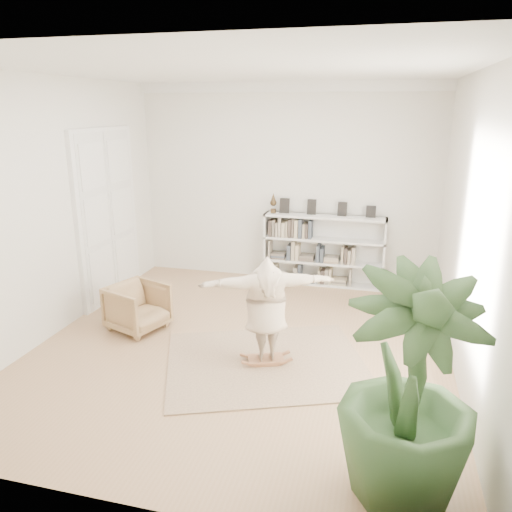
{
  "coord_description": "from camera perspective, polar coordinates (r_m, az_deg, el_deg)",
  "views": [
    {
      "loc": [
        1.74,
        -6.0,
        3.18
      ],
      "look_at": [
        0.09,
        0.4,
        1.19
      ],
      "focal_mm": 35.0,
      "sensor_mm": 36.0,
      "label": 1
    }
  ],
  "objects": [
    {
      "name": "rug",
      "position": [
        6.57,
        1.14,
        -12.12
      ],
      "size": [
        3.06,
        2.78,
        0.02
      ],
      "primitive_type": "cube",
      "rotation": [
        0.0,
        0.0,
        0.38
      ],
      "color": "tan",
      "rests_on": "floor"
    },
    {
      "name": "armchair",
      "position": [
        7.58,
        -13.35,
        -5.71
      ],
      "size": [
        0.96,
        0.95,
        0.69
      ],
      "primitive_type": "imported",
      "rotation": [
        0.0,
        0.0,
        1.22
      ],
      "color": "tan",
      "rests_on": "floor"
    },
    {
      "name": "floor",
      "position": [
        7.01,
        -1.57,
        -10.26
      ],
      "size": [
        6.0,
        6.0,
        0.0
      ],
      "primitive_type": "plane",
      "color": "tan",
      "rests_on": "ground"
    },
    {
      "name": "houseplant",
      "position": [
        4.32,
        17.06,
        -14.3
      ],
      "size": [
        1.41,
        1.41,
        2.01
      ],
      "primitive_type": "imported",
      "rotation": [
        0.0,
        0.0,
        0.3
      ],
      "color": "#34552A",
      "rests_on": "floor"
    },
    {
      "name": "person",
      "position": [
        6.23,
        1.18,
        -5.77
      ],
      "size": [
        1.72,
        1.04,
        1.36
      ],
      "primitive_type": "imported",
      "rotation": [
        0.0,
        0.0,
        3.52
      ],
      "color": "beige",
      "rests_on": "rocker_board"
    },
    {
      "name": "room_shell",
      "position": [
        9.11,
        3.61,
        18.77
      ],
      "size": [
        6.0,
        6.0,
        6.0
      ],
      "color": "silver",
      "rests_on": "floor"
    },
    {
      "name": "bookshelf",
      "position": [
        9.23,
        7.68,
        0.57
      ],
      "size": [
        2.2,
        0.35,
        1.64
      ],
      "color": "silver",
      "rests_on": "floor"
    },
    {
      "name": "doors",
      "position": [
        8.73,
        -16.57,
        4.26
      ],
      "size": [
        0.09,
        1.78,
        2.92
      ],
      "color": "white",
      "rests_on": "floor"
    },
    {
      "name": "rocker_board",
      "position": [
        6.54,
        1.15,
        -11.71
      ],
      "size": [
        0.52,
        0.42,
        0.1
      ],
      "rotation": [
        0.0,
        0.0,
        0.38
      ],
      "color": "#995F3D",
      "rests_on": "rug"
    }
  ]
}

